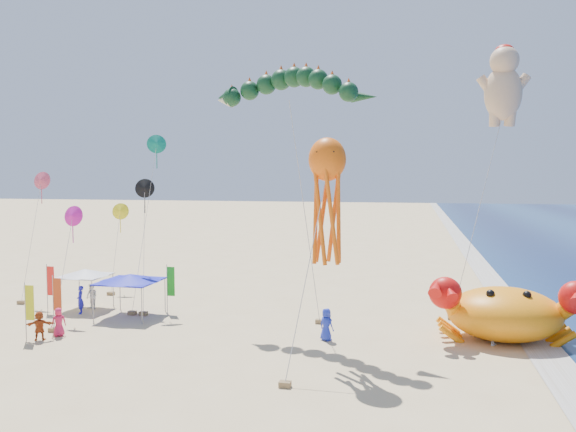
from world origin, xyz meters
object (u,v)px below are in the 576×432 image
(crab_inflatable, at_px, (505,312))
(octopus_kite, at_px, (327,191))
(dragon_kite, at_px, (286,92))
(canopy_blue, at_px, (130,278))
(canopy_white, at_px, (85,273))
(cherub_kite, at_px, (503,83))

(crab_inflatable, height_order, octopus_kite, octopus_kite)
(dragon_kite, height_order, canopy_blue, dragon_kite)
(octopus_kite, xyz_separation_m, canopy_white, (-17.37, 6.85, -5.74))
(octopus_kite, bearing_deg, canopy_blue, 157.03)
(canopy_blue, bearing_deg, cherub_kite, 15.79)
(crab_inflatable, bearing_deg, canopy_blue, 178.68)
(dragon_kite, distance_m, octopus_kite, 8.69)
(octopus_kite, relative_size, canopy_white, 3.43)
(canopy_blue, bearing_deg, dragon_kite, 0.39)
(dragon_kite, relative_size, canopy_white, 4.77)
(crab_inflatable, height_order, dragon_kite, dragon_kite)
(crab_inflatable, relative_size, canopy_white, 2.61)
(dragon_kite, height_order, octopus_kite, dragon_kite)
(dragon_kite, xyz_separation_m, octopus_kite, (3.27, -5.77, -5.61))
(crab_inflatable, relative_size, cherub_kite, 0.47)
(crab_inflatable, xyz_separation_m, cherub_kite, (0.64, 7.03, 13.27))
(crab_inflatable, relative_size, dragon_kite, 0.55)
(dragon_kite, height_order, cherub_kite, cherub_kite)
(dragon_kite, relative_size, canopy_blue, 3.89)
(octopus_kite, bearing_deg, crab_inflatable, 30.10)
(canopy_blue, xyz_separation_m, canopy_white, (-3.91, 1.15, -0.00))
(cherub_kite, height_order, octopus_kite, cherub_kite)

